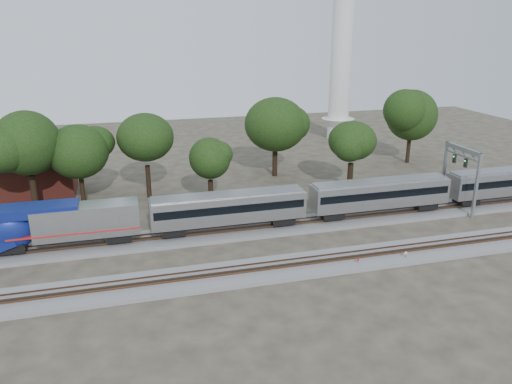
{
  "coord_description": "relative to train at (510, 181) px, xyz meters",
  "views": [
    {
      "loc": [
        -13.99,
        -45.03,
        22.46
      ],
      "look_at": [
        -0.29,
        5.0,
        5.05
      ],
      "focal_mm": 35.0,
      "sensor_mm": 36.0,
      "label": 1
    }
  ],
  "objects": [
    {
      "name": "switch_stand_white",
      "position": [
        -21.99,
        -11.4,
        -2.54
      ],
      "size": [
        0.33,
        0.07,
        1.02
      ],
      "rotation": [
        0.0,
        0.0,
        0.13
      ],
      "color": "#512D19",
      "rests_on": "ground"
    },
    {
      "name": "tree_3",
      "position": [
        -45.39,
        15.17,
        5.19
      ],
      "size": [
        8.54,
        8.54,
        12.04
      ],
      "color": "black",
      "rests_on": "ground"
    },
    {
      "name": "track_far",
      "position": [
        -34.37,
        -0.0,
        -2.99
      ],
      "size": [
        160.0,
        5.0,
        0.73
      ],
      "color": "slate",
      "rests_on": "ground"
    },
    {
      "name": "track_near",
      "position": [
        -34.37,
        -10.0,
        -2.99
      ],
      "size": [
        160.0,
        5.0,
        0.73
      ],
      "color": "slate",
      "rests_on": "ground"
    },
    {
      "name": "tree_1",
      "position": [
        -59.52,
        13.08,
        5.73
      ],
      "size": [
        9.09,
        9.09,
        12.81
      ],
      "color": "black",
      "rests_on": "ground"
    },
    {
      "name": "tree_7",
      "position": [
        -1.38,
        22.07,
        4.95
      ],
      "size": [
        8.29,
        8.29,
        11.69
      ],
      "color": "black",
      "rests_on": "ground"
    },
    {
      "name": "train",
      "position": [
        0.0,
        0.0,
        0.0
      ],
      "size": [
        127.53,
        3.11,
        4.58
      ],
      "color": "#B0B2B7",
      "rests_on": "ground"
    },
    {
      "name": "tree_6",
      "position": [
        -17.3,
        11.35,
        3.88
      ],
      "size": [
        7.21,
        7.21,
        10.16
      ],
      "color": "black",
      "rests_on": "ground"
    },
    {
      "name": "ground",
      "position": [
        -34.37,
        -6.0,
        -3.19
      ],
      "size": [
        160.0,
        160.0,
        0.0
      ],
      "primitive_type": "plane",
      "color": "#383328",
      "rests_on": "ground"
    },
    {
      "name": "signal_gantry",
      "position": [
        -7.87,
        0.0,
        2.77
      ],
      "size": [
        0.57,
        6.73,
        8.19
      ],
      "color": "gray",
      "rests_on": "ground"
    },
    {
      "name": "brick_building",
      "position": [
        -60.52,
        20.67,
        -0.57
      ],
      "size": [
        10.83,
        7.65,
        5.21
      ],
      "rotation": [
        0.0,
        0.0,
        -0.0
      ],
      "color": "maroon",
      "rests_on": "ground"
    },
    {
      "name": "switch_lever",
      "position": [
        -28.0,
        -11.26,
        -3.04
      ],
      "size": [
        0.57,
        0.43,
        0.3
      ],
      "primitive_type": "cube",
      "rotation": [
        0.0,
        0.0,
        -0.29
      ],
      "color": "#512D19",
      "rests_on": "ground"
    },
    {
      "name": "tree_2",
      "position": [
        -53.86,
        13.74,
        4.12
      ],
      "size": [
        7.46,
        7.46,
        10.52
      ],
      "color": "black",
      "rests_on": "ground"
    },
    {
      "name": "switch_stand_red",
      "position": [
        -27.15,
        -11.28,
        -2.63
      ],
      "size": [
        0.28,
        0.09,
        0.88
      ],
      "rotation": [
        0.0,
        0.0,
        0.25
      ],
      "color": "#512D19",
      "rests_on": "ground"
    },
    {
      "name": "tree_4",
      "position": [
        -37.8,
        9.89,
        3.12
      ],
      "size": [
        6.45,
        6.45,
        9.09
      ],
      "color": "black",
      "rests_on": "ground"
    },
    {
      "name": "tree_5",
      "position": [
        -25.7,
        20.58,
        4.9
      ],
      "size": [
        8.25,
        8.25,
        11.62
      ],
      "color": "black",
      "rests_on": "ground"
    }
  ]
}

